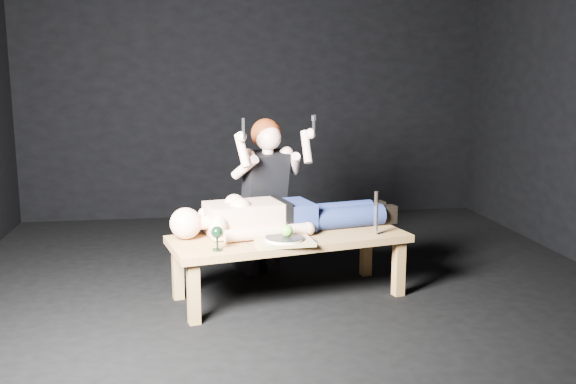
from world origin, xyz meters
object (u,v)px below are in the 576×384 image
object	(u,v)px
serving_tray	(284,242)
carving_knife	(376,213)
table	(289,266)
kneeling_woman	(262,195)
lying_man	(288,211)
goblet	(217,238)

from	to	relation	value
serving_tray	carving_knife	xyz separation A→B (m)	(0.67, 0.14, 0.14)
table	kneeling_woman	size ratio (longest dim) A/B	1.30
serving_tray	table	bearing A→B (deg)	72.60
serving_tray	carving_knife	size ratio (longest dim) A/B	1.22
lying_man	kneeling_woman	world-z (taller)	kneeling_woman
serving_tray	kneeling_woman	bearing A→B (deg)	95.28
serving_tray	goblet	world-z (taller)	goblet
kneeling_woman	goblet	distance (m)	0.94
table	goblet	size ratio (longest dim) A/B	10.37
table	serving_tray	distance (m)	0.32
table	lying_man	distance (m)	0.40
carving_knife	table	bearing A→B (deg)	161.73
kneeling_woman	goblet	bearing A→B (deg)	-131.22
lying_man	serving_tray	bearing A→B (deg)	-115.23
table	lying_man	size ratio (longest dim) A/B	0.95
goblet	kneeling_woman	bearing A→B (deg)	66.15
kneeling_woman	carving_knife	xyz separation A→B (m)	(0.74, -0.60, -0.03)
lying_man	serving_tray	world-z (taller)	lying_man
table	lying_man	world-z (taller)	lying_man
lying_man	kneeling_woman	xyz separation A→B (m)	(-0.15, 0.38, 0.05)
table	lying_man	bearing A→B (deg)	71.02
goblet	carving_knife	world-z (taller)	carving_knife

